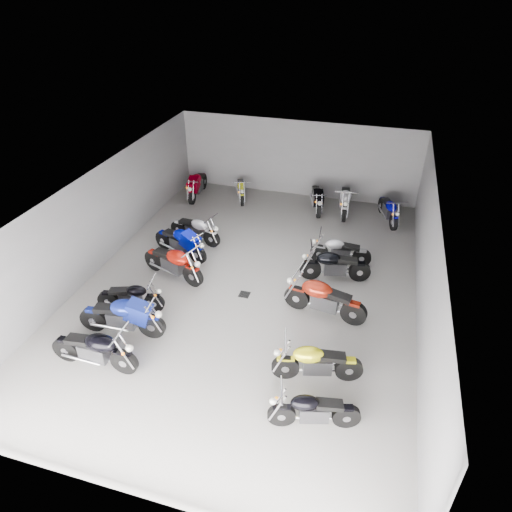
# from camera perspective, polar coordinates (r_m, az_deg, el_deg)

# --- Properties ---
(ground) EXTENTS (14.00, 14.00, 0.00)m
(ground) POSITION_cam_1_polar(r_m,az_deg,el_deg) (14.25, -0.86, -3.67)
(ground) COLOR gray
(ground) RESTS_ON ground
(wall_back) EXTENTS (10.00, 0.10, 3.20)m
(wall_back) POSITION_cam_1_polar(r_m,az_deg,el_deg) (19.52, 5.20, 12.03)
(wall_back) COLOR slate
(wall_back) RESTS_ON ground
(wall_left) EXTENTS (0.10, 14.00, 3.20)m
(wall_left) POSITION_cam_1_polar(r_m,az_deg,el_deg) (15.41, -19.05, 4.41)
(wall_left) COLOR slate
(wall_left) RESTS_ON ground
(wall_right) EXTENTS (0.10, 14.00, 3.20)m
(wall_right) POSITION_cam_1_polar(r_m,az_deg,el_deg) (13.03, 20.63, -1.40)
(wall_right) COLOR slate
(wall_right) RESTS_ON ground
(ceiling) EXTENTS (10.00, 14.00, 0.04)m
(ceiling) POSITION_cam_1_polar(r_m,az_deg,el_deg) (12.61, -0.98, 8.19)
(ceiling) COLOR black
(ceiling) RESTS_ON wall_back
(drain_grate) EXTENTS (0.32, 0.32, 0.01)m
(drain_grate) POSITION_cam_1_polar(r_m,az_deg,el_deg) (13.87, -1.46, -4.83)
(drain_grate) COLOR black
(drain_grate) RESTS_ON ground
(motorcycle_left_a) EXTENTS (2.31, 0.45, 1.02)m
(motorcycle_left_a) POSITION_cam_1_polar(r_m,az_deg,el_deg) (11.97, -19.52, -10.96)
(motorcycle_left_a) COLOR black
(motorcycle_left_a) RESTS_ON ground
(motorcycle_left_b) EXTENTS (2.39, 0.54, 1.05)m
(motorcycle_left_b) POSITION_cam_1_polar(r_m,az_deg,el_deg) (12.69, -16.33, -7.29)
(motorcycle_left_b) COLOR black
(motorcycle_left_b) RESTS_ON ground
(motorcycle_left_c) EXTENTS (1.94, 0.53, 0.86)m
(motorcycle_left_c) POSITION_cam_1_polar(r_m,az_deg,el_deg) (13.50, -15.33, -4.93)
(motorcycle_left_c) COLOR black
(motorcycle_left_c) RESTS_ON ground
(motorcycle_left_d) EXTENTS (2.28, 0.84, 1.03)m
(motorcycle_left_d) POSITION_cam_1_polar(r_m,az_deg,el_deg) (14.51, -10.28, -0.84)
(motorcycle_left_d) COLOR black
(motorcycle_left_d) RESTS_ON ground
(motorcycle_left_e) EXTENTS (2.17, 0.91, 0.99)m
(motorcycle_left_e) POSITION_cam_1_polar(r_m,az_deg,el_deg) (15.58, -9.40, 1.70)
(motorcycle_left_e) COLOR black
(motorcycle_left_e) RESTS_ON ground
(motorcycle_left_f) EXTENTS (2.06, 0.65, 0.92)m
(motorcycle_left_f) POSITION_cam_1_polar(r_m,az_deg,el_deg) (16.37, -7.58, 3.33)
(motorcycle_left_f) COLOR black
(motorcycle_left_f) RESTS_ON ground
(motorcycle_right_a) EXTENTS (1.97, 0.65, 0.88)m
(motorcycle_right_a) POSITION_cam_1_polar(r_m,az_deg,el_deg) (10.27, 7.14, -18.58)
(motorcycle_right_a) COLOR black
(motorcycle_right_a) RESTS_ON ground
(motorcycle_right_b) EXTENTS (2.15, 0.68, 0.96)m
(motorcycle_right_b) POSITION_cam_1_polar(r_m,az_deg,el_deg) (11.14, 7.54, -13.05)
(motorcycle_right_b) COLOR black
(motorcycle_right_b) RESTS_ON ground
(motorcycle_right_d) EXTENTS (2.39, 0.59, 1.06)m
(motorcycle_right_d) POSITION_cam_1_polar(r_m,az_deg,el_deg) (12.91, 8.50, -5.32)
(motorcycle_right_d) COLOR black
(motorcycle_right_d) RESTS_ON ground
(motorcycle_right_e) EXTENTS (2.19, 0.65, 0.97)m
(motorcycle_right_e) POSITION_cam_1_polar(r_m,az_deg,el_deg) (14.42, 9.78, -1.17)
(motorcycle_right_e) COLOR black
(motorcycle_right_e) RESTS_ON ground
(motorcycle_right_f) EXTENTS (2.02, 0.44, 0.89)m
(motorcycle_right_f) POSITION_cam_1_polar(r_m,az_deg,el_deg) (15.27, 10.44, 0.65)
(motorcycle_right_f) COLOR black
(motorcycle_right_f) RESTS_ON ground
(motorcycle_back_a) EXTENTS (0.49, 2.24, 0.98)m
(motorcycle_back_a) POSITION_cam_1_polar(r_m,az_deg,el_deg) (19.77, -7.37, 8.83)
(motorcycle_back_a) COLOR black
(motorcycle_back_a) RESTS_ON ground
(motorcycle_back_b) EXTENTS (0.80, 1.83, 0.84)m
(motorcycle_back_b) POSITION_cam_1_polar(r_m,az_deg,el_deg) (19.41, -1.87, 8.38)
(motorcycle_back_b) COLOR black
(motorcycle_back_b) RESTS_ON ground
(motorcycle_back_d) EXTENTS (0.72, 2.08, 0.94)m
(motorcycle_back_d) POSITION_cam_1_polar(r_m,az_deg,el_deg) (18.66, 7.59, 7.22)
(motorcycle_back_d) COLOR black
(motorcycle_back_d) RESTS_ON ground
(motorcycle_back_e) EXTENTS (0.51, 2.27, 1.00)m
(motorcycle_back_e) POSITION_cam_1_polar(r_m,az_deg,el_deg) (18.57, 11.07, 6.86)
(motorcycle_back_e) COLOR black
(motorcycle_back_e) RESTS_ON ground
(motorcycle_back_f) EXTENTS (0.82, 1.99, 0.91)m
(motorcycle_back_f) POSITION_cam_1_polar(r_m,az_deg,el_deg) (18.32, 16.26, 5.58)
(motorcycle_back_f) COLOR black
(motorcycle_back_f) RESTS_ON ground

